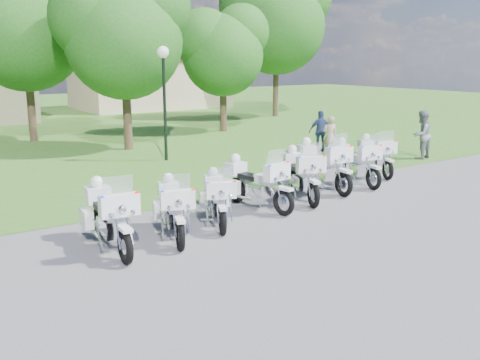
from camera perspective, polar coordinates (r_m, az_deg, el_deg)
ground at (r=12.32m, az=3.58°, el=-5.28°), size 100.00×100.00×0.00m
grass_lawn at (r=37.12m, az=-23.06°, el=5.93°), size 100.00×48.00×0.01m
motorcycle_0 at (r=11.26m, az=-13.85°, el=-3.66°), size 0.93×2.49×1.67m
motorcycle_1 at (r=11.76m, az=-7.15°, el=-2.93°), size 1.24×2.22×1.55m
motorcycle_2 at (r=12.62m, az=-2.46°, el=-1.89°), size 1.29×2.05×1.48m
motorcycle_3 at (r=13.90m, az=1.62°, el=-0.22°), size 1.02×2.42×1.63m
motorcycle_4 at (r=14.93m, az=6.48°, el=0.71°), size 1.40×2.39×1.69m
motorcycle_5 at (r=16.12m, az=8.66°, el=1.67°), size 1.07×2.63×1.77m
motorcycle_6 at (r=17.08m, az=12.08°, el=1.97°), size 1.10×2.41×1.64m
motorcycle_7 at (r=18.56m, az=14.18°, el=2.61°), size 1.30×2.19×1.55m
lamp_post at (r=20.34m, az=-8.14°, el=11.01°), size 0.44×0.44×4.27m
tree_1 at (r=26.90m, az=-22.19°, el=15.41°), size 6.18×5.27×8.24m
tree_2 at (r=23.23m, az=-12.49°, el=15.44°), size 5.66×4.83×7.55m
tree_3 at (r=28.60m, az=-1.95°, el=13.96°), size 4.97×4.24×6.63m
tree_4 at (r=36.37m, az=3.82°, el=17.04°), size 7.36×6.28×9.81m
building_east at (r=43.27m, az=-9.56°, el=10.36°), size 11.44×7.28×4.10m
bystander_a at (r=21.63m, az=9.56°, el=4.62°), size 0.69×0.61×1.59m
bystander_b at (r=21.87m, az=18.77°, el=4.58°), size 0.98×0.80×1.87m
bystander_c at (r=22.52m, az=8.62°, el=5.15°), size 1.09×0.81×1.72m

